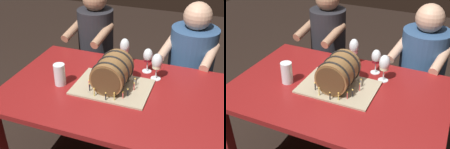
# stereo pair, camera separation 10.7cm
# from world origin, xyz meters

# --- Properties ---
(dining_table) EXTENTS (1.40, 0.92, 0.74)m
(dining_table) POSITION_xyz_m (0.00, 0.00, 0.63)
(dining_table) COLOR maroon
(dining_table) RESTS_ON ground
(barrel_cake) EXTENTS (0.49, 0.35, 0.23)m
(barrel_cake) POSITION_xyz_m (-0.00, 0.02, 0.84)
(barrel_cake) COLOR tan
(barrel_cake) RESTS_ON dining_table
(wine_glass_white) EXTENTS (0.07, 0.07, 0.19)m
(wine_glass_white) POSITION_xyz_m (0.24, 0.23, 0.87)
(wine_glass_white) COLOR white
(wine_glass_white) RESTS_ON dining_table
(wine_glass_rose) EXTENTS (0.07, 0.07, 0.20)m
(wine_glass_rose) POSITION_xyz_m (-0.03, 0.38, 0.87)
(wine_glass_rose) COLOR white
(wine_glass_rose) RESTS_ON dining_table
(wine_glass_red) EXTENTS (0.07, 0.07, 0.18)m
(wine_glass_red) POSITION_xyz_m (0.16, 0.31, 0.86)
(wine_glass_red) COLOR white
(wine_glass_red) RESTS_ON dining_table
(beer_pint) EXTENTS (0.08, 0.08, 0.15)m
(beer_pint) POSITION_xyz_m (-0.34, -0.06, 0.80)
(beer_pint) COLOR white
(beer_pint) RESTS_ON dining_table
(person_seated_left) EXTENTS (0.39, 0.48, 1.19)m
(person_seated_left) POSITION_xyz_m (-0.43, 0.75, 0.54)
(person_seated_left) COLOR black
(person_seated_left) RESTS_ON ground
(person_seated_right) EXTENTS (0.47, 0.54, 1.15)m
(person_seated_right) POSITION_xyz_m (0.43, 0.75, 0.55)
(person_seated_right) COLOR #1B2D46
(person_seated_right) RESTS_ON ground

